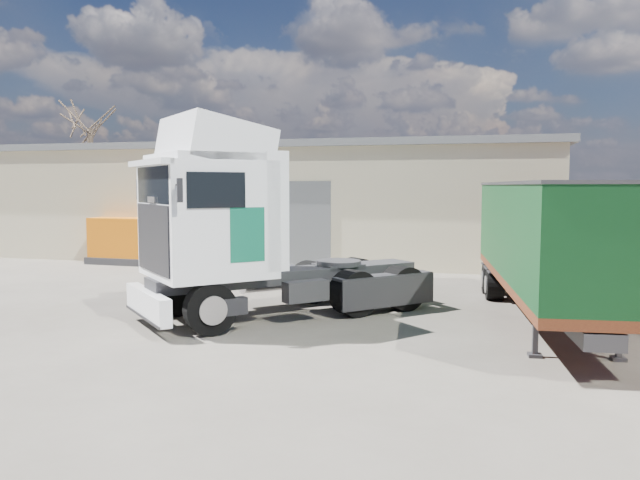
% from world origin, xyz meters
% --- Properties ---
extents(ground, '(120.00, 120.00, 0.00)m').
position_xyz_m(ground, '(0.00, 0.00, 0.00)').
color(ground, '#2A2722').
rests_on(ground, ground).
extents(warehouse, '(30.60, 12.60, 5.42)m').
position_xyz_m(warehouse, '(-6.00, 16.00, 2.66)').
color(warehouse, '#B8AE8D').
rests_on(warehouse, ground).
extents(bare_tree, '(4.00, 4.00, 9.60)m').
position_xyz_m(bare_tree, '(-18.00, 20.00, 7.92)').
color(bare_tree, '#382B21').
rests_on(bare_tree, ground).
extents(tractor_unit, '(7.30, 7.32, 5.11)m').
position_xyz_m(tractor_unit, '(0.09, 0.23, 2.15)').
color(tractor_unit, black).
rests_on(tractor_unit, ground).
extents(box_trailer, '(3.23, 10.73, 3.51)m').
position_xyz_m(box_trailer, '(7.50, 1.83, 2.14)').
color(box_trailer, '#2D2D30').
rests_on(box_trailer, ground).
extents(panel_van, '(3.30, 4.82, 1.83)m').
position_xyz_m(panel_van, '(-5.89, 9.02, 0.94)').
color(panel_van, black).
rests_on(panel_van, ground).
extents(orange_skip, '(3.33, 2.19, 2.02)m').
position_xyz_m(orange_skip, '(-9.13, 9.80, 0.88)').
color(orange_skip, '#2D2D30').
rests_on(orange_skip, ground).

